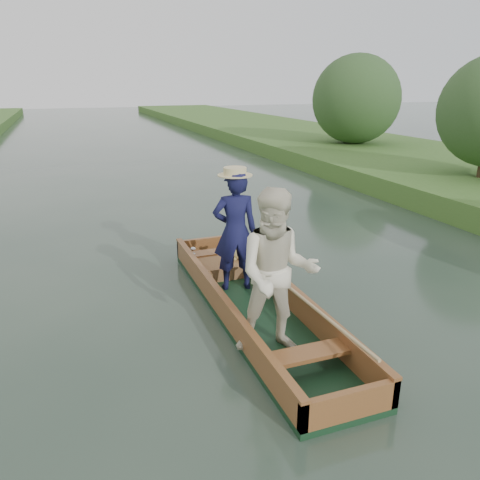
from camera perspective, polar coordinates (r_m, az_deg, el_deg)
name	(u,v)px	position (r m, az deg, el deg)	size (l,w,h in m)	color
ground	(254,314)	(6.87, 1.77, -9.05)	(120.00, 120.00, 0.00)	#283D30
trees_far	(189,108)	(16.29, -6.19, 15.75)	(22.83, 14.55, 4.38)	#47331E
punt	(257,272)	(6.29, 2.10, -3.86)	(1.31, 5.00, 2.10)	#13311B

